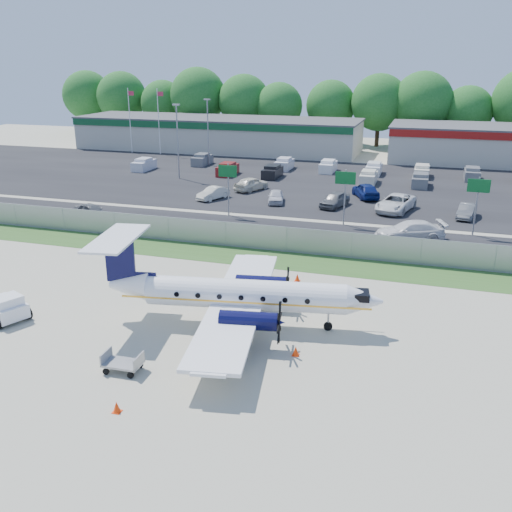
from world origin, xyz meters
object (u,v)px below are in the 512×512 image
(aircraft, at_px, (239,294))
(baggage_cart_far, at_px, (123,363))
(baggage_cart_near, at_px, (220,351))
(pushback_tug, at_px, (5,307))

(aircraft, xyz_separation_m, baggage_cart_far, (-3.72, -6.40, -1.45))
(baggage_cart_near, height_order, baggage_cart_far, baggage_cart_near)
(baggage_cart_near, distance_m, baggage_cart_far, 4.67)
(baggage_cart_near, relative_size, baggage_cart_far, 1.28)
(pushback_tug, xyz_separation_m, baggage_cart_near, (13.42, -0.87, -0.21))
(pushback_tug, relative_size, baggage_cart_near, 1.39)
(pushback_tug, height_order, baggage_cart_far, pushback_tug)
(pushback_tug, relative_size, baggage_cart_far, 1.78)
(aircraft, distance_m, baggage_cart_far, 7.54)
(pushback_tug, bearing_deg, baggage_cart_near, -3.71)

